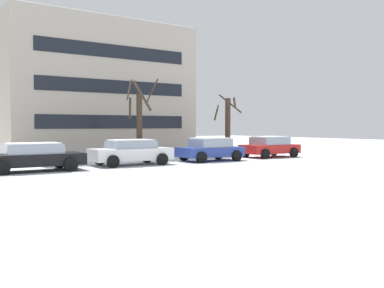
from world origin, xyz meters
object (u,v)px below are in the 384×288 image
Objects in this scene: parked_car_black at (33,157)px; parked_car_blue at (210,149)px; parked_car_white at (131,152)px; parked_car_red at (270,146)px.

parked_car_blue is (10.31, 0.05, 0.03)m from parked_car_black.
parked_car_red is (10.31, -0.03, 0.01)m from parked_car_white.
parked_car_black is 1.05× the size of parked_car_white.
parked_car_red is at bearing -0.17° from parked_car_white.
parked_car_black is 1.16× the size of parked_car_blue.
parked_car_blue reaches higher than parked_car_black.
parked_car_black is at bearing -179.71° from parked_car_blue.
parked_car_blue is at bearing -2.50° from parked_car_white.
parked_car_white is at bearing 3.07° from parked_car_black.
parked_car_white is (5.16, 0.28, 0.03)m from parked_car_black.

